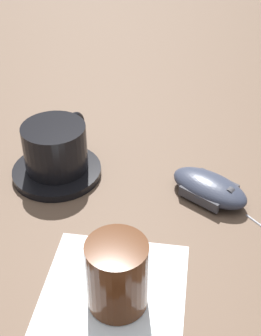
{
  "coord_description": "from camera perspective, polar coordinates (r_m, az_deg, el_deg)",
  "views": [
    {
      "loc": [
        0.36,
        0.26,
        0.41
      ],
      "look_at": [
        -0.09,
        0.01,
        0.03
      ],
      "focal_mm": 50.0,
      "sensor_mm": 36.0,
      "label": 1
    }
  ],
  "objects": [
    {
      "name": "saucer",
      "position": [
        0.68,
        -8.94,
        -0.41
      ],
      "size": [
        0.13,
        0.13,
        0.01
      ],
      "primitive_type": "cylinder",
      "color": "black",
      "rests_on": "ground"
    },
    {
      "name": "napkin_under_glass",
      "position": [
        0.53,
        -2.04,
        -14.71
      ],
      "size": [
        0.2,
        0.2,
        0.0
      ],
      "primitive_type": "cube",
      "rotation": [
        0.0,
        0.0,
        0.36
      ],
      "color": "white",
      "rests_on": "ground"
    },
    {
      "name": "ground_plane",
      "position": [
        0.61,
        -5.33,
        -6.59
      ],
      "size": [
        3.0,
        3.0,
        0.0
      ],
      "primitive_type": "plane",
      "color": "brown"
    },
    {
      "name": "coffee_cup",
      "position": [
        0.67,
        -9.07,
        2.63
      ],
      "size": [
        0.12,
        0.09,
        0.07
      ],
      "color": "black",
      "rests_on": "saucer"
    },
    {
      "name": "drinking_glass",
      "position": [
        0.49,
        -1.64,
        -12.89
      ],
      "size": [
        0.06,
        0.06,
        0.08
      ],
      "primitive_type": "cylinder",
      "color": "#4C2814",
      "rests_on": "napkin_under_glass"
    },
    {
      "name": "computer_mouse",
      "position": [
        0.64,
        9.59,
        -2.38
      ],
      "size": [
        0.08,
        0.12,
        0.03
      ],
      "color": "#2D3342",
      "rests_on": "ground"
    }
  ]
}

